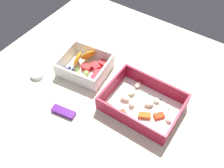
% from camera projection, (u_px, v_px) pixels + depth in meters
% --- Properties ---
extents(table_surface, '(0.80, 0.80, 0.02)m').
position_uv_depth(table_surface, '(107.00, 89.00, 0.81)').
color(table_surface, beige).
rests_on(table_surface, ground).
extents(pasta_container, '(0.22, 0.16, 0.06)m').
position_uv_depth(pasta_container, '(142.00, 104.00, 0.73)').
color(pasta_container, white).
rests_on(pasta_container, table_surface).
extents(fruit_bowl, '(0.16, 0.15, 0.06)m').
position_uv_depth(fruit_bowl, '(85.00, 66.00, 0.83)').
color(fruit_bowl, white).
rests_on(fruit_bowl, table_surface).
extents(candy_bar, '(0.07, 0.03, 0.01)m').
position_uv_depth(candy_bar, '(63.00, 112.00, 0.73)').
color(candy_bar, '#51197A').
rests_on(candy_bar, table_surface).
extents(paper_cup_liner, '(0.04, 0.04, 0.01)m').
position_uv_depth(paper_cup_liner, '(37.00, 74.00, 0.82)').
color(paper_cup_liner, white).
rests_on(paper_cup_liner, table_surface).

